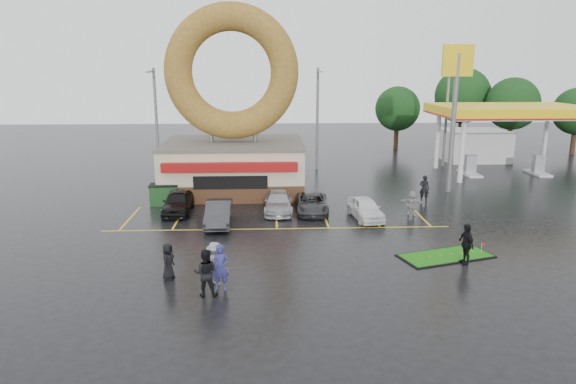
{
  "coord_description": "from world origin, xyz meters",
  "views": [
    {
      "loc": [
        -0.57,
        -24.75,
        9.07
      ],
      "look_at": [
        0.63,
        3.3,
        2.2
      ],
      "focal_mm": 32.0,
      "sensor_mm": 36.0,
      "label": 1
    }
  ],
  "objects_px": {
    "shell_sign": "(456,91)",
    "car_dgrey": "(219,213)",
    "donut_shop": "(233,131)",
    "streetlight_mid": "(317,116)",
    "car_grey": "(312,203)",
    "person_cameraman": "(466,244)",
    "dumpster": "(164,195)",
    "gas_station": "(493,128)",
    "car_white": "(365,208)",
    "streetlight_right": "(447,115)",
    "car_black": "(178,202)",
    "person_blue": "(221,267)",
    "streetlight_left": "(156,118)",
    "putting_green": "(446,256)",
    "car_silver": "(278,202)"
  },
  "relations": [
    {
      "from": "streetlight_right",
      "to": "car_black",
      "type": "relative_size",
      "value": 2.15
    },
    {
      "from": "car_white",
      "to": "car_silver",
      "type": "bearing_deg",
      "value": 153.47
    },
    {
      "from": "dumpster",
      "to": "streetlight_right",
      "type": "bearing_deg",
      "value": 25.45
    },
    {
      "from": "streetlight_mid",
      "to": "dumpster",
      "type": "xyz_separation_m",
      "value": [
        -11.5,
        -11.73,
        -4.13
      ]
    },
    {
      "from": "car_grey",
      "to": "dumpster",
      "type": "distance_m",
      "value": 10.12
    },
    {
      "from": "car_black",
      "to": "car_grey",
      "type": "bearing_deg",
      "value": -2.9
    },
    {
      "from": "streetlight_mid",
      "to": "person_blue",
      "type": "xyz_separation_m",
      "value": [
        -6.51,
        -25.68,
        -3.8
      ]
    },
    {
      "from": "car_black",
      "to": "streetlight_mid",
      "type": "bearing_deg",
      "value": 52.68
    },
    {
      "from": "car_white",
      "to": "car_dgrey",
      "type": "bearing_deg",
      "value": 178.11
    },
    {
      "from": "car_black",
      "to": "streetlight_left",
      "type": "bearing_deg",
      "value": 105.33
    },
    {
      "from": "car_black",
      "to": "person_blue",
      "type": "bearing_deg",
      "value": -73.41
    },
    {
      "from": "shell_sign",
      "to": "person_blue",
      "type": "xyz_separation_m",
      "value": [
        -15.51,
        -16.76,
        -6.4
      ]
    },
    {
      "from": "dumpster",
      "to": "putting_green",
      "type": "bearing_deg",
      "value": -36.99
    },
    {
      "from": "car_black",
      "to": "car_grey",
      "type": "xyz_separation_m",
      "value": [
        8.55,
        -0.29,
        -0.12
      ]
    },
    {
      "from": "streetlight_mid",
      "to": "car_dgrey",
      "type": "height_order",
      "value": "streetlight_mid"
    },
    {
      "from": "gas_station",
      "to": "car_dgrey",
      "type": "bearing_deg",
      "value": -144.64
    },
    {
      "from": "person_cameraman",
      "to": "shell_sign",
      "type": "bearing_deg",
      "value": 153.66
    },
    {
      "from": "shell_sign",
      "to": "putting_green",
      "type": "relative_size",
      "value": 2.15
    },
    {
      "from": "streetlight_mid",
      "to": "person_blue",
      "type": "height_order",
      "value": "streetlight_mid"
    },
    {
      "from": "gas_station",
      "to": "streetlight_mid",
      "type": "relative_size",
      "value": 1.52
    },
    {
      "from": "person_blue",
      "to": "dumpster",
      "type": "bearing_deg",
      "value": 112.43
    },
    {
      "from": "streetlight_right",
      "to": "person_blue",
      "type": "distance_m",
      "value": 32.69
    },
    {
      "from": "streetlight_left",
      "to": "putting_green",
      "type": "xyz_separation_m",
      "value": [
        18.19,
        -21.31,
        -4.75
      ]
    },
    {
      "from": "streetlight_left",
      "to": "streetlight_right",
      "type": "relative_size",
      "value": 1.0
    },
    {
      "from": "putting_green",
      "to": "car_white",
      "type": "bearing_deg",
      "value": 112.7
    },
    {
      "from": "shell_sign",
      "to": "car_silver",
      "type": "relative_size",
      "value": 2.43
    },
    {
      "from": "car_grey",
      "to": "person_cameraman",
      "type": "relative_size",
      "value": 2.18
    },
    {
      "from": "donut_shop",
      "to": "streetlight_mid",
      "type": "distance_m",
      "value": 10.59
    },
    {
      "from": "gas_station",
      "to": "car_grey",
      "type": "distance_m",
      "value": 22.9
    },
    {
      "from": "car_dgrey",
      "to": "dumpster",
      "type": "height_order",
      "value": "car_dgrey"
    },
    {
      "from": "car_silver",
      "to": "car_grey",
      "type": "height_order",
      "value": "car_silver"
    },
    {
      "from": "donut_shop",
      "to": "streetlight_right",
      "type": "bearing_deg",
      "value": 25.21
    },
    {
      "from": "gas_station",
      "to": "shell_sign",
      "type": "distance_m",
      "value": 11.93
    },
    {
      "from": "streetlight_mid",
      "to": "dumpster",
      "type": "height_order",
      "value": "streetlight_mid"
    },
    {
      "from": "car_grey",
      "to": "car_dgrey",
      "type": "bearing_deg",
      "value": -154.09
    },
    {
      "from": "car_dgrey",
      "to": "dumpster",
      "type": "bearing_deg",
      "value": 129.13
    },
    {
      "from": "shell_sign",
      "to": "streetlight_left",
      "type": "distance_m",
      "value": 24.46
    },
    {
      "from": "person_blue",
      "to": "putting_green",
      "type": "bearing_deg",
      "value": 20.21
    },
    {
      "from": "shell_sign",
      "to": "car_black",
      "type": "xyz_separation_m",
      "value": [
        -19.23,
        -4.98,
        -6.66
      ]
    },
    {
      "from": "car_silver",
      "to": "streetlight_mid",
      "type": "bearing_deg",
      "value": 75.55
    },
    {
      "from": "car_grey",
      "to": "car_white",
      "type": "distance_m",
      "value": 3.49
    },
    {
      "from": "shell_sign",
      "to": "car_dgrey",
      "type": "distance_m",
      "value": 19.31
    },
    {
      "from": "person_cameraman",
      "to": "putting_green",
      "type": "height_order",
      "value": "person_cameraman"
    },
    {
      "from": "streetlight_right",
      "to": "car_black",
      "type": "height_order",
      "value": "streetlight_right"
    },
    {
      "from": "car_grey",
      "to": "person_cameraman",
      "type": "xyz_separation_m",
      "value": [
        6.46,
        -9.03,
        0.38
      ]
    },
    {
      "from": "streetlight_left",
      "to": "car_white",
      "type": "xyz_separation_m",
      "value": [
        15.44,
        -14.75,
        -4.12
      ]
    },
    {
      "from": "car_white",
      "to": "streetlight_right",
      "type": "bearing_deg",
      "value": 50.46
    },
    {
      "from": "car_silver",
      "to": "putting_green",
      "type": "relative_size",
      "value": 0.88
    },
    {
      "from": "person_blue",
      "to": "car_silver",
      "type": "bearing_deg",
      "value": 79.99
    },
    {
      "from": "shell_sign",
      "to": "car_black",
      "type": "relative_size",
      "value": 2.53
    }
  ]
}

